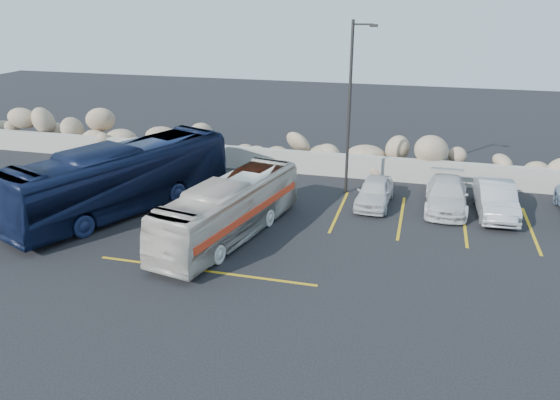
% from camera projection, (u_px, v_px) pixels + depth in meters
% --- Properties ---
extents(ground, '(90.00, 90.00, 0.00)m').
position_uv_depth(ground, '(230.00, 277.00, 18.49)').
color(ground, black).
rests_on(ground, ground).
extents(seawall, '(60.00, 0.40, 1.20)m').
position_uv_depth(seawall, '(307.00, 163.00, 29.13)').
color(seawall, gray).
rests_on(seawall, ground).
extents(riprap_pile, '(54.00, 2.80, 2.60)m').
position_uv_depth(riprap_pile, '(312.00, 144.00, 29.97)').
color(riprap_pile, '#9B8165').
rests_on(riprap_pile, ground).
extents(parking_lines, '(18.16, 9.36, 0.01)m').
position_uv_depth(parking_lines, '(383.00, 228.00, 22.39)').
color(parking_lines, '#BF9516').
rests_on(parking_lines, ground).
extents(lamppost, '(1.14, 0.18, 8.00)m').
position_uv_depth(lamppost, '(351.00, 104.00, 24.95)').
color(lamppost, '#2A2726').
rests_on(lamppost, ground).
extents(vintage_bus, '(3.60, 8.57, 2.33)m').
position_uv_depth(vintage_bus, '(229.00, 209.00, 21.23)').
color(vintage_bus, beige).
rests_on(vintage_bus, ground).
extents(tour_coach, '(6.41, 10.88, 2.99)m').
position_uv_depth(tour_coach, '(122.00, 178.00, 23.79)').
color(tour_coach, '#101A38').
rests_on(tour_coach, ground).
extents(car_a, '(1.62, 3.69, 1.24)m').
position_uv_depth(car_a, '(375.00, 192.00, 24.71)').
color(car_a, silver).
rests_on(car_a, ground).
extents(car_b, '(1.68, 4.34, 1.41)m').
position_uv_depth(car_b, '(496.00, 199.00, 23.58)').
color(car_b, '#B4B3B8').
rests_on(car_b, ground).
extents(car_c, '(1.86, 4.45, 1.28)m').
position_uv_depth(car_c, '(446.00, 195.00, 24.29)').
color(car_c, silver).
rests_on(car_c, ground).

